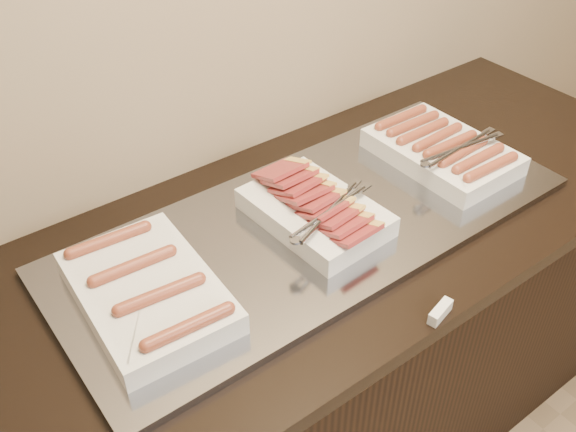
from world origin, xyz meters
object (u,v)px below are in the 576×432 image
Objects in this scene: counter at (309,355)px; dish_right at (443,150)px; warming_tray at (315,224)px; dish_left at (147,291)px; dish_center at (316,210)px.

counter is 0.65m from dish_right.
dish_left is (-0.42, -0.00, 0.04)m from warming_tray.
dish_center reaches higher than counter.
counter is 0.64m from dish_left.
warming_tray is 3.35× the size of dish_right.
dish_right reaches higher than counter.
dish_left is at bearing 179.28° from dish_right.
dish_center is at bearing -132.22° from warming_tray.
dish_left is 0.42m from dish_center.
dish_center is at bearing 2.35° from dish_left.
dish_right is (0.41, -0.00, 0.04)m from warming_tray.
counter is 0.50m from dish_center.
warming_tray is 0.05m from dish_center.
counter is at bearing 179.01° from dish_right.
warming_tray is at bearing 44.50° from dish_center.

